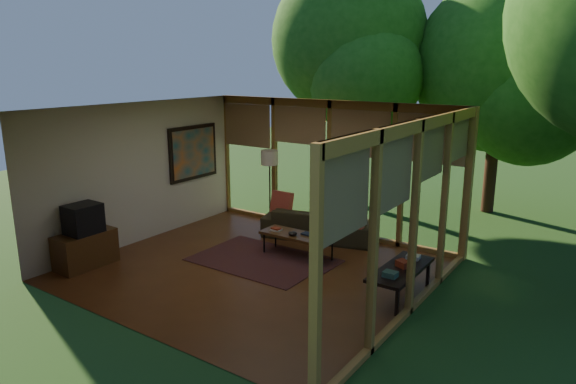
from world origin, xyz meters
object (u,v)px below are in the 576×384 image
Objects in this scene: side_console at (398,270)px; coffee_table at (294,235)px; sofa at (314,223)px; television at (83,219)px; media_cabinet at (85,249)px; floor_lamp at (270,162)px.

coffee_table is at bearing 167.49° from side_console.
sofa is 3.64× the size of television.
television reaches higher than coffee_table.
media_cabinet is 0.61× the size of floor_lamp.
sofa is at bearing 102.36° from coffee_table.
media_cabinet is 3.60m from coffee_table.
floor_lamp is 4.07m from side_console.
media_cabinet is at bearing -158.34° from side_console.
floor_lamp is 2.06m from coffee_table.
sofa is at bearing -3.39° from floor_lamp.
side_console is at bearing 131.80° from sofa.
floor_lamp is (1.26, 3.57, 0.56)m from television.
coffee_table is at bearing 86.90° from sofa.
side_console is at bearing 21.66° from media_cabinet.
media_cabinet reaches higher than side_console.
floor_lamp reaches higher than television.
television is 3.83m from floor_lamp.
side_console is at bearing -24.56° from floor_lamp.
sofa is 1.67× the size of coffee_table.
floor_lamp is 1.38× the size of coffee_table.
media_cabinet is 5.24m from side_console.
coffee_table is at bearing 42.53° from television.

